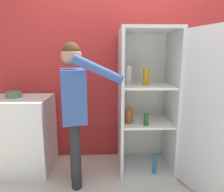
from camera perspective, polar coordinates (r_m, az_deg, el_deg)
wall_back at (r=2.73m, az=2.65°, el=8.40°), size 7.00×0.06×2.55m
refrigerator at (r=2.41m, az=12.61°, el=-2.25°), size 0.94×1.23×1.72m
person at (r=2.12m, az=-10.83°, el=-0.76°), size 0.69×0.55×1.55m
counter at (r=2.77m, az=-24.55°, el=-9.86°), size 0.74×0.60×0.92m
bowl at (r=2.70m, az=-26.28°, el=0.42°), size 0.18×0.18×0.07m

